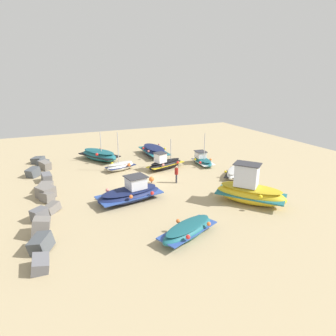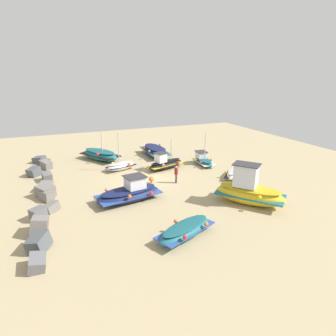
{
  "view_description": "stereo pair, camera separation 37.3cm",
  "coord_description": "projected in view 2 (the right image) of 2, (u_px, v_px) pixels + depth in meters",
  "views": [
    {
      "loc": [
        -24.08,
        8.1,
        9.38
      ],
      "look_at": [
        0.11,
        -2.48,
        0.9
      ],
      "focal_mm": 31.32,
      "sensor_mm": 36.0,
      "label": 1
    },
    {
      "loc": [
        -24.23,
        7.76,
        9.38
      ],
      "look_at": [
        0.11,
        -2.48,
        0.9
      ],
      "focal_mm": 31.32,
      "sensor_mm": 36.0,
      "label": 2
    }
  ],
  "objects": [
    {
      "name": "person_walking",
      "position": [
        176.0,
        173.0,
        26.22
      ],
      "size": [
        0.32,
        0.32,
        1.61
      ],
      "rotation": [
        0.0,
        0.0,
        1.03
      ],
      "color": "#2D2D38",
      "rests_on": "ground_plane"
    },
    {
      "name": "fishing_boat_3",
      "position": [
        203.0,
        160.0,
        31.71
      ],
      "size": [
        3.54,
        1.91,
        3.53
      ],
      "rotation": [
        0.0,
        0.0,
        6.22
      ],
      "color": "#1E6670",
      "rests_on": "ground_plane"
    },
    {
      "name": "breakwater_rocks",
      "position": [
        43.0,
        190.0,
        23.68
      ],
      "size": [
        21.34,
        2.66,
        1.39
      ],
      "color": "slate",
      "rests_on": "ground_plane"
    },
    {
      "name": "fishing_boat_1",
      "position": [
        249.0,
        191.0,
        22.01
      ],
      "size": [
        5.3,
        4.83,
        3.14
      ],
      "rotation": [
        0.0,
        0.0,
        0.68
      ],
      "color": "gold",
      "rests_on": "ground_plane"
    },
    {
      "name": "mooring_buoy_0",
      "position": [
        151.0,
        179.0,
        26.32
      ],
      "size": [
        0.48,
        0.48,
        0.62
      ],
      "color": "#3F3F42",
      "rests_on": "ground_plane"
    },
    {
      "name": "fishing_boat_0",
      "position": [
        130.0,
        193.0,
        22.65
      ],
      "size": [
        2.94,
        5.42,
        1.93
      ],
      "rotation": [
        0.0,
        0.0,
        4.89
      ],
      "color": "navy",
      "rests_on": "ground_plane"
    },
    {
      "name": "fishing_boat_8",
      "position": [
        100.0,
        155.0,
        33.35
      ],
      "size": [
        5.4,
        4.26,
        3.39
      ],
      "rotation": [
        0.0,
        0.0,
        0.53
      ],
      "color": "#1E6670",
      "rests_on": "ground_plane"
    },
    {
      "name": "fishing_boat_5",
      "position": [
        186.0,
        230.0,
        17.57
      ],
      "size": [
        2.94,
        4.42,
        0.91
      ],
      "rotation": [
        0.0,
        0.0,
        1.97
      ],
      "color": "#1E6670",
      "rests_on": "ground_plane"
    },
    {
      "name": "fishing_boat_7",
      "position": [
        234.0,
        173.0,
        27.95
      ],
      "size": [
        3.5,
        3.53,
        0.82
      ],
      "rotation": [
        0.0,
        0.0,
        5.49
      ],
      "color": "white",
      "rests_on": "ground_plane"
    },
    {
      "name": "fishing_boat_2",
      "position": [
        155.0,
        151.0,
        35.19
      ],
      "size": [
        5.28,
        2.66,
        1.14
      ],
      "rotation": [
        0.0,
        0.0,
        3.14
      ],
      "color": "navy",
      "rests_on": "ground_plane"
    },
    {
      "name": "fishing_boat_4",
      "position": [
        121.0,
        166.0,
        29.92
      ],
      "size": [
        2.11,
        3.31,
        3.95
      ],
      "rotation": [
        0.0,
        0.0,
        5.01
      ],
      "color": "white",
      "rests_on": "ground_plane"
    },
    {
      "name": "fishing_boat_6",
      "position": [
        165.0,
        163.0,
        30.22
      ],
      "size": [
        2.69,
        4.48,
        3.1
      ],
      "rotation": [
        0.0,
        0.0,
        1.89
      ],
      "color": "black",
      "rests_on": "ground_plane"
    },
    {
      "name": "ground_plane",
      "position": [
        144.0,
        181.0,
        27.0
      ],
      "size": [
        52.24,
        52.24,
        0.0
      ],
      "primitive_type": "plane",
      "color": "tan"
    }
  ]
}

